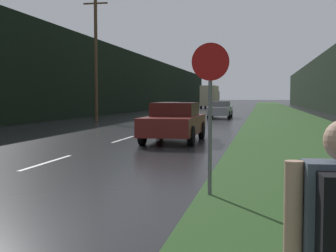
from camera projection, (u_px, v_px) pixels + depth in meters
name	position (u px, v px, depth m)	size (l,w,h in m)	color
grass_verge	(285.00, 118.00, 37.84)	(6.00, 240.00, 0.02)	#2D5123
lane_stripe_c	(47.00, 162.00, 12.40)	(0.12, 3.00, 0.01)	silver
lane_stripe_d	(123.00, 139.00, 19.25)	(0.12, 3.00, 0.01)	silver
treeline_far_side	(112.00, 80.00, 50.92)	(2.00, 140.00, 7.12)	black
utility_pole_far	(96.00, 57.00, 33.44)	(1.80, 0.24, 8.89)	#4C3823
stop_sign	(210.00, 103.00, 8.14)	(0.66, 0.07, 2.68)	slate
car_passing_near	(174.00, 122.00, 18.23)	(1.99, 4.77, 1.52)	maroon
car_passing_far	(220.00, 110.00, 38.58)	(1.83, 4.71, 1.40)	#9E9EA3
car_oncoming	(169.00, 109.00, 40.39)	(1.95, 4.75, 1.30)	#BCBCBC
delivery_truck	(210.00, 97.00, 72.25)	(2.45, 8.13, 3.45)	#6E684F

